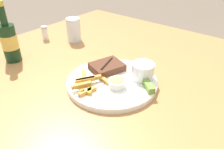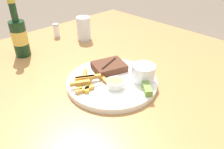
{
  "view_description": "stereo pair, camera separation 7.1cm",
  "coord_description": "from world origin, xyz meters",
  "px_view_note": "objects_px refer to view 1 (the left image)",
  "views": [
    {
      "loc": [
        -0.47,
        -0.38,
        1.14
      ],
      "look_at": [
        0.0,
        0.0,
        0.77
      ],
      "focal_mm": 35.0,
      "sensor_mm": 36.0,
      "label": 1
    },
    {
      "loc": [
        -0.42,
        -0.43,
        1.14
      ],
      "look_at": [
        0.0,
        0.0,
        0.77
      ],
      "focal_mm": 35.0,
      "sensor_mm": 36.0,
      "label": 2
    }
  ],
  "objects_px": {
    "coleslaw_cup": "(143,70)",
    "dipping_sauce_cup": "(117,83)",
    "salt_shaker": "(45,33)",
    "fork_utensil": "(93,88)",
    "steak_portion": "(107,67)",
    "drinking_glass": "(74,30)",
    "beer_bottle": "(9,41)",
    "dinner_plate": "(112,82)",
    "pickle_spear": "(149,86)"
  },
  "relations": [
    {
      "from": "dinner_plate",
      "to": "dipping_sauce_cup",
      "type": "relative_size",
      "value": 5.37
    },
    {
      "from": "steak_portion",
      "to": "fork_utensil",
      "type": "relative_size",
      "value": 0.97
    },
    {
      "from": "coleslaw_cup",
      "to": "dipping_sauce_cup",
      "type": "height_order",
      "value": "coleslaw_cup"
    },
    {
      "from": "dinner_plate",
      "to": "steak_portion",
      "type": "distance_m",
      "value": 0.07
    },
    {
      "from": "pickle_spear",
      "to": "dinner_plate",
      "type": "bearing_deg",
      "value": 104.02
    },
    {
      "from": "dinner_plate",
      "to": "steak_portion",
      "type": "xyz_separation_m",
      "value": [
        0.04,
        0.05,
        0.02
      ]
    },
    {
      "from": "dinner_plate",
      "to": "steak_portion",
      "type": "height_order",
      "value": "steak_portion"
    },
    {
      "from": "fork_utensil",
      "to": "dinner_plate",
      "type": "bearing_deg",
      "value": 0.0
    },
    {
      "from": "dipping_sauce_cup",
      "to": "fork_utensil",
      "type": "height_order",
      "value": "dipping_sauce_cup"
    },
    {
      "from": "steak_portion",
      "to": "beer_bottle",
      "type": "xyz_separation_m",
      "value": [
        -0.15,
        0.36,
        0.05
      ]
    },
    {
      "from": "coleslaw_cup",
      "to": "fork_utensil",
      "type": "bearing_deg",
      "value": 150.64
    },
    {
      "from": "dipping_sauce_cup",
      "to": "salt_shaker",
      "type": "height_order",
      "value": "salt_shaker"
    },
    {
      "from": "drinking_glass",
      "to": "beer_bottle",
      "type": "bearing_deg",
      "value": 171.4
    },
    {
      "from": "dinner_plate",
      "to": "drinking_glass",
      "type": "distance_m",
      "value": 0.41
    },
    {
      "from": "steak_portion",
      "to": "coleslaw_cup",
      "type": "xyz_separation_m",
      "value": [
        0.03,
        -0.12,
        0.02
      ]
    },
    {
      "from": "pickle_spear",
      "to": "fork_utensil",
      "type": "relative_size",
      "value": 0.44
    },
    {
      "from": "dipping_sauce_cup",
      "to": "beer_bottle",
      "type": "bearing_deg",
      "value": 101.55
    },
    {
      "from": "dinner_plate",
      "to": "fork_utensil",
      "type": "distance_m",
      "value": 0.08
    },
    {
      "from": "pickle_spear",
      "to": "beer_bottle",
      "type": "bearing_deg",
      "value": 105.05
    },
    {
      "from": "salt_shaker",
      "to": "coleslaw_cup",
      "type": "bearing_deg",
      "value": -92.55
    },
    {
      "from": "beer_bottle",
      "to": "salt_shaker",
      "type": "height_order",
      "value": "beer_bottle"
    },
    {
      "from": "coleslaw_cup",
      "to": "salt_shaker",
      "type": "bearing_deg",
      "value": 87.45
    },
    {
      "from": "steak_portion",
      "to": "drinking_glass",
      "type": "bearing_deg",
      "value": 66.68
    },
    {
      "from": "beer_bottle",
      "to": "fork_utensil",
      "type": "bearing_deg",
      "value": -84.89
    },
    {
      "from": "coleslaw_cup",
      "to": "dipping_sauce_cup",
      "type": "xyz_separation_m",
      "value": [
        -0.09,
        0.03,
        -0.02
      ]
    },
    {
      "from": "dipping_sauce_cup",
      "to": "fork_utensil",
      "type": "bearing_deg",
      "value": 138.19
    },
    {
      "from": "coleslaw_cup",
      "to": "fork_utensil",
      "type": "height_order",
      "value": "coleslaw_cup"
    },
    {
      "from": "pickle_spear",
      "to": "drinking_glass",
      "type": "height_order",
      "value": "drinking_glass"
    },
    {
      "from": "coleslaw_cup",
      "to": "beer_bottle",
      "type": "bearing_deg",
      "value": 111.02
    },
    {
      "from": "coleslaw_cup",
      "to": "pickle_spear",
      "type": "height_order",
      "value": "coleslaw_cup"
    },
    {
      "from": "steak_portion",
      "to": "salt_shaker",
      "type": "height_order",
      "value": "salt_shaker"
    },
    {
      "from": "coleslaw_cup",
      "to": "dipping_sauce_cup",
      "type": "relative_size",
      "value": 1.36
    },
    {
      "from": "steak_portion",
      "to": "salt_shaker",
      "type": "distance_m",
      "value": 0.44
    },
    {
      "from": "coleslaw_cup",
      "to": "beer_bottle",
      "type": "xyz_separation_m",
      "value": [
        -0.19,
        0.48,
        0.03
      ]
    },
    {
      "from": "fork_utensil",
      "to": "drinking_glass",
      "type": "xyz_separation_m",
      "value": [
        0.25,
        0.35,
        0.03
      ]
    },
    {
      "from": "coleslaw_cup",
      "to": "fork_utensil",
      "type": "relative_size",
      "value": 0.56
    },
    {
      "from": "dinner_plate",
      "to": "dipping_sauce_cup",
      "type": "bearing_deg",
      "value": -120.07
    },
    {
      "from": "salt_shaker",
      "to": "steak_portion",
      "type": "bearing_deg",
      "value": -97.73
    },
    {
      "from": "dinner_plate",
      "to": "salt_shaker",
      "type": "bearing_deg",
      "value": 78.74
    },
    {
      "from": "coleslaw_cup",
      "to": "beer_bottle",
      "type": "height_order",
      "value": "beer_bottle"
    },
    {
      "from": "fork_utensil",
      "to": "salt_shaker",
      "type": "bearing_deg",
      "value": 79.5
    },
    {
      "from": "steak_portion",
      "to": "salt_shaker",
      "type": "bearing_deg",
      "value": 82.27
    },
    {
      "from": "pickle_spear",
      "to": "beer_bottle",
      "type": "height_order",
      "value": "beer_bottle"
    },
    {
      "from": "steak_portion",
      "to": "fork_utensil",
      "type": "xyz_separation_m",
      "value": [
        -0.12,
        -0.04,
        -0.01
      ]
    },
    {
      "from": "steak_portion",
      "to": "beer_bottle",
      "type": "distance_m",
      "value": 0.39
    },
    {
      "from": "dinner_plate",
      "to": "coleslaw_cup",
      "type": "distance_m",
      "value": 0.11
    },
    {
      "from": "drinking_glass",
      "to": "fork_utensil",
      "type": "bearing_deg",
      "value": -125.29
    },
    {
      "from": "fork_utensil",
      "to": "drinking_glass",
      "type": "height_order",
      "value": "drinking_glass"
    },
    {
      "from": "pickle_spear",
      "to": "coleslaw_cup",
      "type": "bearing_deg",
      "value": 49.37
    },
    {
      "from": "pickle_spear",
      "to": "salt_shaker",
      "type": "xyz_separation_m",
      "value": [
        0.07,
        0.61,
        0.0
      ]
    }
  ]
}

